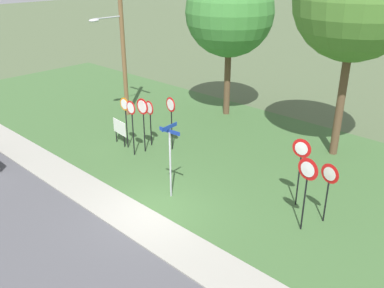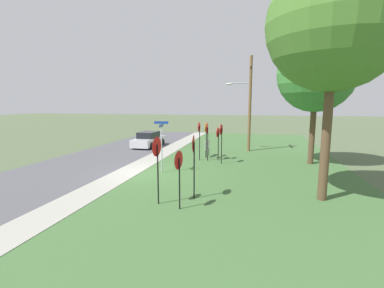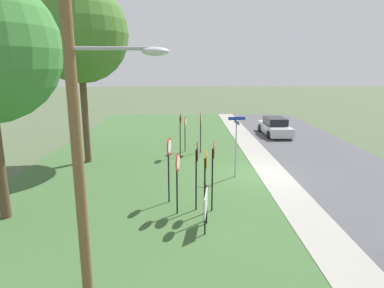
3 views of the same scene
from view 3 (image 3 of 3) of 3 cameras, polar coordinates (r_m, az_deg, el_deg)
The scene contains 17 objects.
ground_plane at distance 17.02m, azimuth 11.18°, elevation -5.30°, with size 160.00×160.00×0.00m, color #4C5B3D.
road_asphalt at distance 18.60m, azimuth 25.85°, elevation -4.79°, with size 44.00×6.40×0.01m, color #4C4C51.
sidewalk_strip at distance 17.19m, azimuth 13.80°, elevation -5.14°, with size 44.00×1.60×0.06m, color #99968C.
grass_median at distance 16.84m, azimuth -9.32°, elevation -5.35°, with size 44.00×12.00×0.04m, color #3D6033.
stop_sign_near_left at distance 12.08m, azimuth 3.65°, elevation -3.08°, with size 0.63×0.10×2.65m.
stop_sign_near_right at distance 11.89m, azimuth -2.47°, elevation -4.56°, with size 0.67×0.14×2.28m.
stop_sign_far_left at distance 11.25m, azimuth 2.35°, elevation -4.75°, with size 0.62×0.10×2.53m.
stop_sign_far_center at distance 12.12m, azimuth 0.86°, elevation -2.81°, with size 0.75×0.09×2.64m.
stop_sign_far_right at distance 12.88m, azimuth -3.94°, elevation -2.06°, with size 0.68×0.14×2.61m.
yield_sign_near_left at distance 19.61m, azimuth -1.97°, elevation 3.49°, with size 0.71×0.12×2.68m.
yield_sign_near_right at distance 20.90m, azimuth -1.13°, elevation 3.13°, with size 0.70×0.16×2.23m.
yield_sign_far_left at distance 20.54m, azimuth 1.57°, elevation 3.97°, with size 0.76×0.13×2.68m.
street_name_post at distance 16.05m, azimuth 7.54°, elevation 0.39°, with size 0.96×0.81×2.95m.
utility_pole at distance 7.39m, azimuth -18.39°, elevation 4.55°, with size 2.10×2.14×7.77m.
notice_board at distance 11.06m, azimuth 2.39°, elevation -10.42°, with size 1.09×0.17×1.25m.
oak_tree_right at distance 19.21m, azimuth -18.73°, elevation 17.37°, with size 5.12×5.12×9.50m.
parked_sedan_distant at distance 27.35m, azimuth 13.98°, elevation 2.86°, with size 4.58×1.99×1.39m.
Camera 3 is at (-15.80, 3.49, 5.26)m, focal length 31.18 mm.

